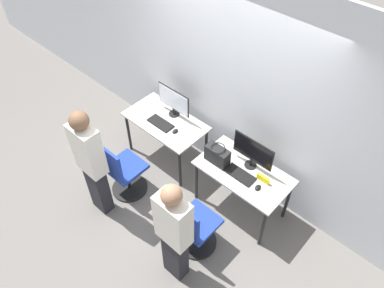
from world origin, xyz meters
TOP-DOWN VIEW (x-y plane):
  - ground_plane at (0.00, 0.00)m, footprint 20.00×20.00m
  - wall_back at (0.00, 0.75)m, footprint 12.00×0.05m
  - desk_left at (-0.66, 0.31)m, footprint 1.12×0.63m
  - monitor_left at (-0.66, 0.49)m, footprint 0.54×0.15m
  - keyboard_left at (-0.66, 0.22)m, footprint 0.37×0.17m
  - mouse_left at (-0.41, 0.24)m, footprint 0.06×0.09m
  - office_chair_left at (-0.62, -0.51)m, footprint 0.48×0.48m
  - person_left at (-0.65, -0.88)m, footprint 0.36×0.21m
  - desk_right at (0.66, 0.31)m, footprint 1.12×0.63m
  - monitor_right at (0.66, 0.44)m, footprint 0.54×0.15m
  - keyboard_right at (0.66, 0.24)m, footprint 0.37×0.17m
  - mouse_right at (0.92, 0.22)m, footprint 0.06×0.09m
  - office_chair_right at (0.60, -0.50)m, footprint 0.48×0.48m
  - person_right at (0.66, -0.87)m, footprint 0.36×0.20m
  - handbag at (0.32, 0.22)m, footprint 0.30×0.18m
  - placard_right at (0.91, 0.34)m, footprint 0.16×0.03m

SIDE VIEW (x-z plane):
  - ground_plane at x=0.00m, z-range 0.00..0.00m
  - office_chair_left at x=-0.62m, z-range -0.08..0.84m
  - office_chair_right at x=0.60m, z-range -0.08..0.84m
  - desk_left at x=-0.66m, z-range 0.27..0.99m
  - desk_right at x=0.66m, z-range 0.27..0.99m
  - keyboard_left at x=-0.66m, z-range 0.72..0.74m
  - keyboard_right at x=0.66m, z-range 0.72..0.74m
  - mouse_left at x=-0.41m, z-range 0.72..0.75m
  - mouse_right at x=0.92m, z-range 0.72..0.75m
  - placard_right at x=0.91m, z-range 0.72..0.80m
  - handbag at x=0.32m, z-range 0.71..0.96m
  - person_right at x=0.66m, z-range 0.06..1.62m
  - person_left at x=-0.65m, z-range 0.07..1.71m
  - monitor_left at x=-0.66m, z-range 0.74..1.16m
  - monitor_right at x=0.66m, z-range 0.74..1.16m
  - wall_back at x=0.00m, z-range 0.00..2.80m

